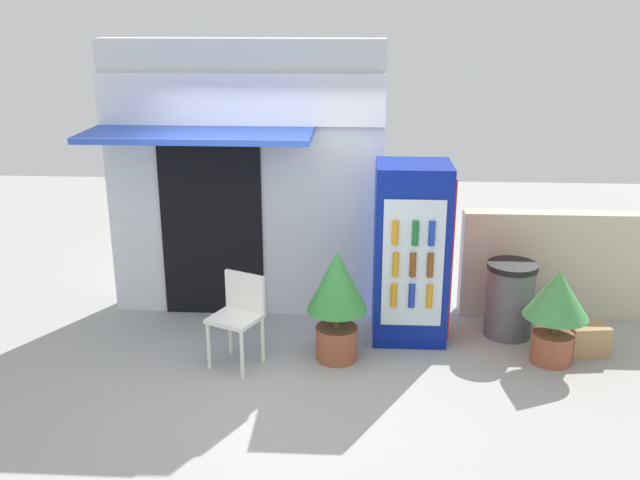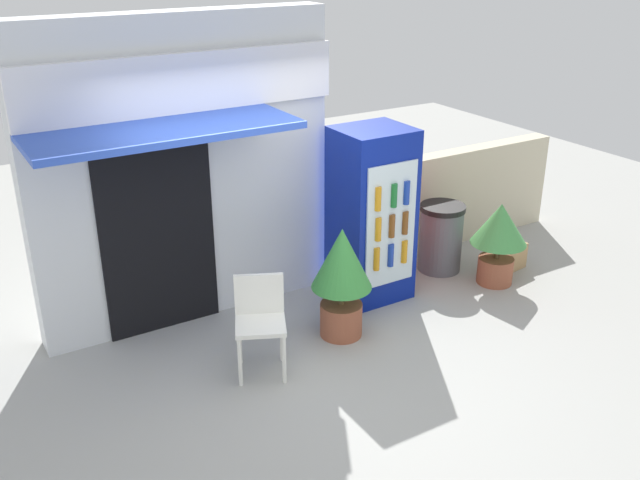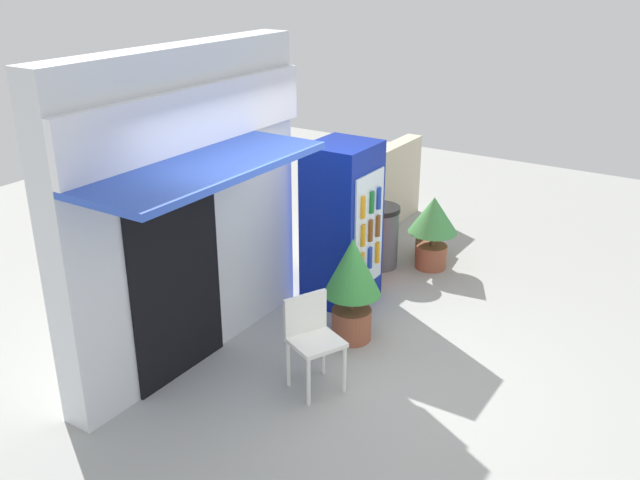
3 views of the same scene
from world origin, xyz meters
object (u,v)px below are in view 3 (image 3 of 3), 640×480
cardboard_box (429,243)px  plastic_chair (312,334)px  potted_plant_near_shop (352,279)px  potted_plant_curbside (433,224)px  trash_bin (379,236)px  drink_cooler (343,224)px

cardboard_box → plastic_chair: bearing=-173.7°
potted_plant_near_shop → potted_plant_curbside: bearing=1.5°
cardboard_box → trash_bin: bearing=151.1°
trash_bin → cardboard_box: trash_bin is taller
drink_cooler → cardboard_box: bearing=-9.7°
potted_plant_curbside → trash_bin: (-0.30, 0.58, -0.19)m
potted_plant_curbside → cardboard_box: bearing=27.1°
potted_plant_near_shop → potted_plant_curbside: (2.06, 0.05, -0.08)m
potted_plant_curbside → cardboard_box: potted_plant_curbside is taller
plastic_chair → trash_bin: bearing=15.8°
cardboard_box → drink_cooler: bearing=170.3°
potted_plant_curbside → cardboard_box: 0.62m
drink_cooler → plastic_chair: size_ratio=2.08×
potted_plant_near_shop → cardboard_box: potted_plant_near_shop is taller
plastic_chair → trash_bin: plastic_chair is taller
plastic_chair → potted_plant_near_shop: bearing=7.3°
drink_cooler → potted_plant_near_shop: 0.94m
drink_cooler → plastic_chair: drink_cooler is taller
potted_plant_curbside → cardboard_box: size_ratio=2.44×
plastic_chair → drink_cooler: bearing=22.1°
trash_bin → potted_plant_curbside: bearing=-62.5°
potted_plant_near_shop → drink_cooler: bearing=37.1°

